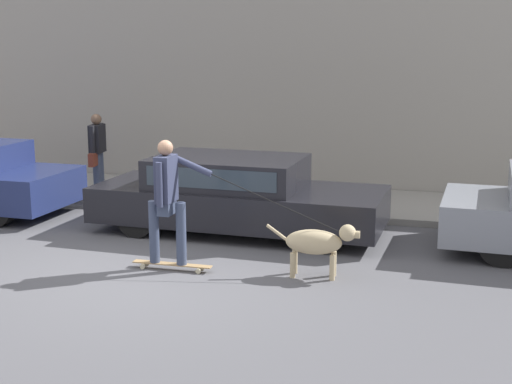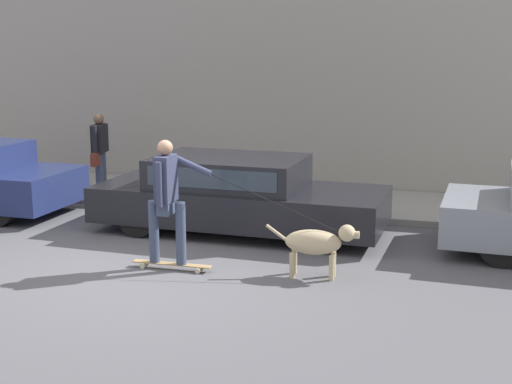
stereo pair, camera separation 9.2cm
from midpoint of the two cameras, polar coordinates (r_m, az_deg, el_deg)
ground_plane at (r=9.50m, az=-8.97°, el=-6.42°), size 36.00×36.00×0.00m
back_wall at (r=14.73m, az=0.78°, el=8.13°), size 32.00×0.30×4.02m
sidewalk_curb at (r=13.68m, az=-0.77°, el=-0.42°), size 30.00×2.42×0.11m
parked_car_1 at (r=11.27m, az=-1.83°, el=-0.29°), size 4.59×1.86×1.20m
dog at (r=9.13m, az=4.65°, el=-4.04°), size 1.21×0.37×0.72m
skateboarder at (r=9.35m, az=-7.36°, el=-0.38°), size 2.83×0.56×1.73m
pedestrian_with_bag at (r=14.27m, az=-12.77°, el=3.38°), size 0.28×0.73×1.50m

